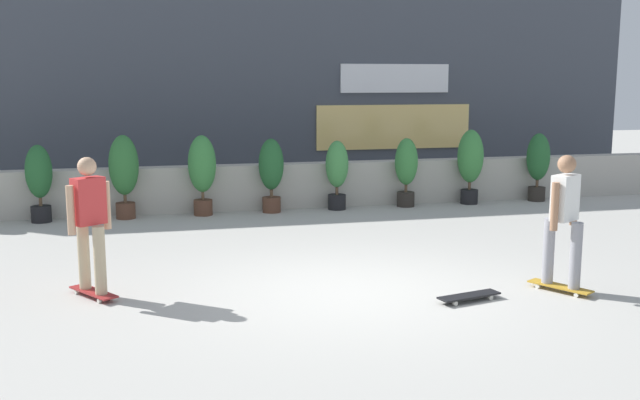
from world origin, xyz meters
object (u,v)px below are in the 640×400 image
potted_plant_1 (39,178)px  potted_plant_2 (124,170)px  potted_plant_4 (271,170)px  skateboard_near_camera (469,296)px  potted_plant_3 (202,169)px  potted_plant_6 (406,168)px  skater_far_right (564,217)px  potted_plant_8 (538,162)px  potted_plant_5 (337,170)px  skater_far_left (90,221)px  potted_plant_7 (470,161)px

potted_plant_1 → potted_plant_2: bearing=0.0°
potted_plant_2 → potted_plant_4: size_ratio=1.08×
potted_plant_2 → skateboard_near_camera: size_ratio=1.90×
potted_plant_3 → potted_plant_4: bearing=0.0°
potted_plant_6 → skateboard_near_camera: bearing=-103.6°
potted_plant_2 → skater_far_right: (5.31, -6.19, 0.02)m
potted_plant_6 → skater_far_right: skater_far_right is taller
potted_plant_1 → potted_plant_8: (10.04, 0.00, 0.02)m
potted_plant_4 → skateboard_near_camera: size_ratio=1.76×
potted_plant_1 → potted_plant_6: 7.06m
potted_plant_5 → skateboard_near_camera: potted_plant_5 is taller
potted_plant_5 → potted_plant_1: bearing=-180.0°
skateboard_near_camera → potted_plant_8: bearing=54.4°
potted_plant_8 → skater_far_left: bearing=-150.1°
potted_plant_4 → potted_plant_7: (4.21, -0.00, 0.07)m
potted_plant_1 → skateboard_near_camera: potted_plant_1 is taller
skater_far_left → potted_plant_1: bearing=103.4°
skater_far_right → potted_plant_8: bearing=62.4°
potted_plant_5 → potted_plant_7: size_ratio=0.89×
skater_far_left → potted_plant_4: bearing=59.0°
potted_plant_8 → potted_plant_2: bearing=-180.0°
potted_plant_7 → skateboard_near_camera: potted_plant_7 is taller
potted_plant_2 → skater_far_left: bearing=-93.1°
potted_plant_2 → skater_far_right: 8.16m
potted_plant_2 → potted_plant_3: (1.44, 0.00, -0.02)m
potted_plant_1 → potted_plant_3: bearing=0.0°
potted_plant_8 → potted_plant_3: bearing=180.0°
potted_plant_6 → skater_far_left: 7.75m
potted_plant_1 → skater_far_right: skater_far_right is taller
potted_plant_1 → potted_plant_8: size_ratio=0.98×
potted_plant_6 → potted_plant_8: bearing=0.0°
potted_plant_2 → skater_far_right: skater_far_right is taller
potted_plant_2 → potted_plant_8: size_ratio=1.08×
potted_plant_4 → potted_plant_5: (1.33, 0.00, -0.05)m
potted_plant_4 → skater_far_left: bearing=-121.0°
skater_far_left → potted_plant_8: bearing=29.9°
potted_plant_2 → skater_far_left: size_ratio=0.93×
potted_plant_4 → potted_plant_7: 4.21m
skater_far_left → potted_plant_3: bearing=71.3°
potted_plant_1 → potted_plant_7: bearing=0.0°
potted_plant_7 → potted_plant_8: (1.57, 0.00, -0.07)m
potted_plant_2 → potted_plant_3: potted_plant_2 is taller
skater_far_right → skateboard_near_camera: size_ratio=2.06×
potted_plant_7 → skateboard_near_camera: size_ratio=1.88×
potted_plant_2 → potted_plant_8: (8.55, 0.00, -0.08)m
potted_plant_6 → skater_far_right: size_ratio=0.83×
potted_plant_7 → potted_plant_5: bearing=180.0°
potted_plant_1 → potted_plant_3: potted_plant_3 is taller
potted_plant_2 → potted_plant_7: (6.98, 0.00, -0.01)m
potted_plant_3 → potted_plant_6: (4.13, 0.00, -0.09)m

